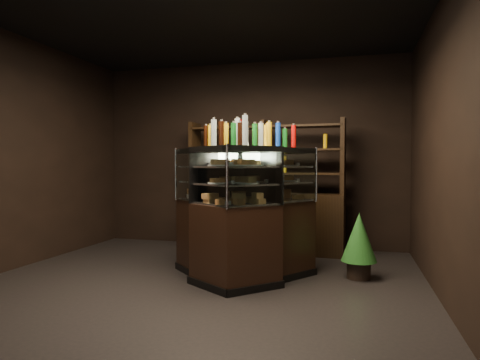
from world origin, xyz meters
name	(u,v)px	position (x,y,z in m)	size (l,w,h in m)	color
ground	(194,286)	(0.00, 0.00, 0.00)	(5.00, 5.00, 0.00)	black
room_shell	(194,108)	(0.00, 0.00, 1.94)	(5.02, 5.02, 3.01)	black
display_case	(240,235)	(0.39, 0.45, 0.51)	(1.79, 1.56, 1.54)	black
food_display	(240,177)	(0.39, 0.45, 1.19)	(1.32, 1.15, 0.47)	#C48A46
bottles_top	(240,135)	(0.39, 0.45, 1.67)	(1.14, 1.01, 0.30)	#D8590A
potted_conifer	(359,236)	(1.74, 0.79, 0.50)	(0.41, 0.41, 0.87)	black
back_shelving	(265,212)	(0.36, 2.05, 0.61)	(2.40, 0.53, 2.00)	black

